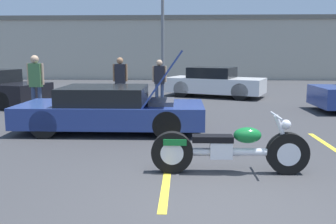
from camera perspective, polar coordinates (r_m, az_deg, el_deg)
ground_plane at (r=4.96m, az=8.74°, el=-14.38°), size 80.00×80.00×0.00m
parking_stripe_foreground at (r=6.95m, az=0.18°, el=-7.26°), size 0.12×4.68×0.01m
far_building at (r=28.08m, az=3.57°, el=9.98°), size 32.00×4.20×4.40m
light_pole at (r=22.23m, az=-0.64°, el=16.34°), size 1.21×0.28×8.66m
motorcycle at (r=6.20m, az=9.26°, el=-5.59°), size 2.56×0.70×0.98m
show_car_hood_open at (r=9.40m, az=-8.48°, el=0.45°), size 4.54×1.92×2.01m
parked_car_mid_left_row at (r=16.52m, az=7.14°, el=4.45°), size 4.48×3.18×1.29m
spectator_near_motorcycle at (r=13.34m, az=-7.29°, el=5.22°), size 0.52×0.23×1.76m
spectator_by_show_car at (r=13.55m, az=-1.32°, el=5.09°), size 0.52×0.22×1.68m
spectator_midground at (r=12.10m, az=-19.51°, el=4.67°), size 0.52×0.24×1.86m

